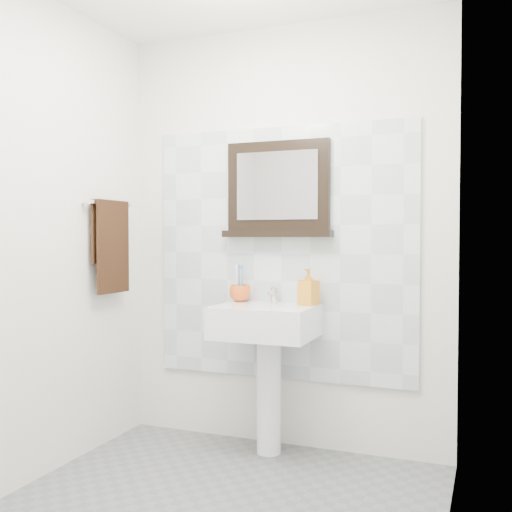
% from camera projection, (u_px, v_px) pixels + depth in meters
% --- Properties ---
extents(back_wall, '(2.00, 0.01, 2.50)m').
position_uv_depth(back_wall, '(283.00, 236.00, 3.57)').
color(back_wall, silver).
rests_on(back_wall, ground).
extents(front_wall, '(2.00, 0.01, 2.50)m').
position_uv_depth(front_wall, '(2.00, 236.00, 1.53)').
color(front_wall, silver).
rests_on(front_wall, ground).
extents(left_wall, '(0.01, 2.20, 2.50)m').
position_uv_depth(left_wall, '(16.00, 236.00, 2.92)').
color(left_wall, silver).
rests_on(left_wall, ground).
extents(right_wall, '(0.01, 2.20, 2.50)m').
position_uv_depth(right_wall, '(443.00, 236.00, 2.18)').
color(right_wall, silver).
rests_on(right_wall, ground).
extents(splashback, '(1.60, 0.02, 1.50)m').
position_uv_depth(splashback, '(282.00, 253.00, 3.57)').
color(splashback, silver).
rests_on(splashback, back_wall).
extents(pedestal_sink, '(0.55, 0.44, 0.96)m').
position_uv_depth(pedestal_sink, '(266.00, 338.00, 3.39)').
color(pedestal_sink, white).
rests_on(pedestal_sink, ground).
extents(toothbrush_cup, '(0.15, 0.15, 0.10)m').
position_uv_depth(toothbrush_cup, '(240.00, 293.00, 3.58)').
color(toothbrush_cup, '#DF561A').
rests_on(toothbrush_cup, pedestal_sink).
extents(toothbrushes, '(0.05, 0.04, 0.21)m').
position_uv_depth(toothbrushes, '(240.00, 281.00, 3.58)').
color(toothbrushes, white).
rests_on(toothbrushes, toothbrush_cup).
extents(soap_dispenser, '(0.12, 0.12, 0.21)m').
position_uv_depth(soap_dispenser, '(308.00, 287.00, 3.40)').
color(soap_dispenser, '#D36418').
rests_on(soap_dispenser, pedestal_sink).
extents(framed_mirror, '(0.67, 0.11, 0.57)m').
position_uv_depth(framed_mirror, '(278.00, 192.00, 3.53)').
color(framed_mirror, black).
rests_on(framed_mirror, back_wall).
extents(towel_bar, '(0.07, 0.40, 0.03)m').
position_uv_depth(towel_bar, '(110.00, 204.00, 3.55)').
color(towel_bar, silver).
rests_on(towel_bar, left_wall).
extents(hand_towel, '(0.06, 0.30, 0.55)m').
position_uv_depth(hand_towel, '(111.00, 239.00, 3.55)').
color(hand_towel, black).
rests_on(hand_towel, towel_bar).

